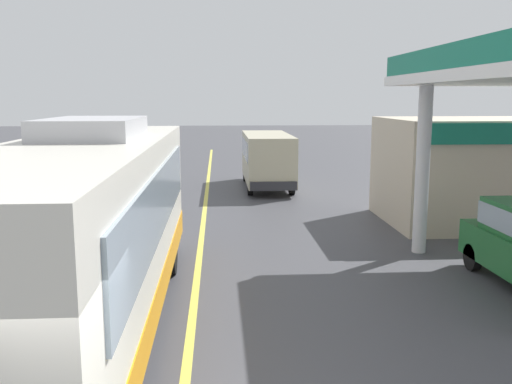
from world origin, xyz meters
The scene contains 4 objects.
ground centered at (0.00, 20.00, 0.00)m, with size 120.00×120.00×0.00m, color #424247.
lane_divider_stripe centered at (0.00, 15.00, 0.00)m, with size 0.16×50.00×0.01m, color #D8CC4C.
coach_bus_main centered at (-1.74, 4.85, 1.72)m, with size 2.60×11.04×3.69m.
minibus_opposing_lane centered at (2.73, 20.73, 1.47)m, with size 2.04×6.13×2.44m.
Camera 1 is at (0.51, -4.49, 4.04)m, focal length 39.26 mm.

